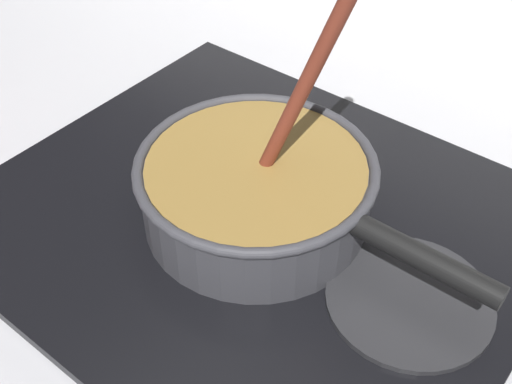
# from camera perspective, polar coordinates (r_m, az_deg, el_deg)

# --- Properties ---
(ground) EXTENTS (2.40, 1.60, 0.04)m
(ground) POSITION_cam_1_polar(r_m,az_deg,el_deg) (0.67, -11.00, -7.12)
(ground) COLOR #B7B7BC
(hob_plate) EXTENTS (0.56, 0.48, 0.01)m
(hob_plate) POSITION_cam_1_polar(r_m,az_deg,el_deg) (0.67, 0.00, -2.55)
(hob_plate) COLOR black
(hob_plate) RESTS_ON ground
(burner_ring) EXTENTS (0.20, 0.20, 0.01)m
(burner_ring) POSITION_cam_1_polar(r_m,az_deg,el_deg) (0.67, 0.00, -1.95)
(burner_ring) COLOR #592D0C
(burner_ring) RESTS_ON hob_plate
(spare_burner) EXTENTS (0.15, 0.15, 0.01)m
(spare_burner) POSITION_cam_1_polar(r_m,az_deg,el_deg) (0.61, 13.42, -9.26)
(spare_burner) COLOR #262628
(spare_burner) RESTS_ON hob_plate
(cooking_pan) EXTENTS (0.37, 0.24, 0.31)m
(cooking_pan) POSITION_cam_1_polar(r_m,az_deg,el_deg) (0.64, 0.15, 0.33)
(cooking_pan) COLOR #38383D
(cooking_pan) RESTS_ON hob_plate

